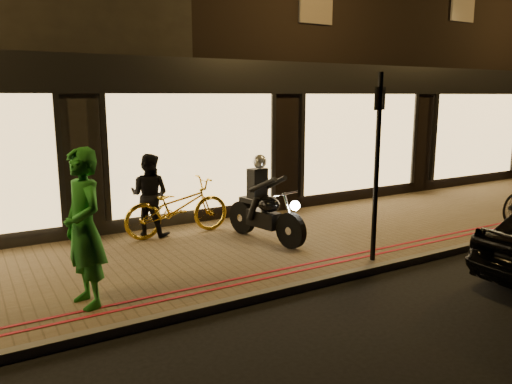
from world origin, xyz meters
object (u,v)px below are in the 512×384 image
(person_green, at_px, (84,228))
(sign_post, at_px, (377,158))
(bicycle_gold, at_px, (177,207))
(motorcycle, at_px, (264,208))

(person_green, bearing_deg, sign_post, 71.68)
(bicycle_gold, bearing_deg, person_green, 138.18)
(bicycle_gold, bearing_deg, sign_post, -144.20)
(motorcycle, xyz_separation_m, sign_post, (0.93, -1.88, 1.06))
(person_green, bearing_deg, bicycle_gold, 126.86)
(motorcycle, relative_size, sign_post, 0.64)
(person_green, bearing_deg, motorcycle, 99.85)
(motorcycle, bearing_deg, person_green, -170.64)
(sign_post, height_order, bicycle_gold, sign_post)
(sign_post, distance_m, bicycle_gold, 3.89)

